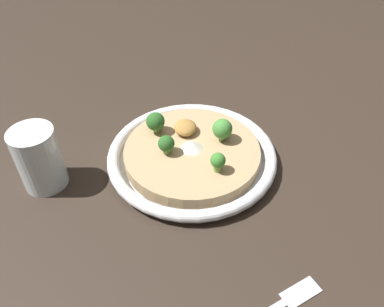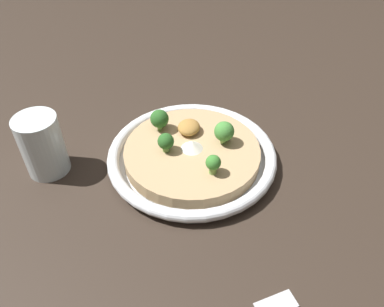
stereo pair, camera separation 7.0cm
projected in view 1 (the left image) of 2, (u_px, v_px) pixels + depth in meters
The scene contains 9 objects.
ground_plane at pixel (192, 161), 0.71m from camera, with size 6.00×6.00×0.00m, color #2D231C.
risotto_bowl at pixel (192, 155), 0.70m from camera, with size 0.32×0.32×0.03m.
cheese_sprinkle at pixel (191, 145), 0.68m from camera, with size 0.04×0.04×0.02m.
crispy_onion_garnish at pixel (185, 128), 0.72m from camera, with size 0.05×0.04×0.02m.
broccoli_back at pixel (222, 129), 0.69m from camera, with size 0.04×0.04×0.04m.
broccoli_front_left at pixel (155, 122), 0.71m from camera, with size 0.04×0.04×0.04m.
broccoli_front at pixel (166, 144), 0.67m from camera, with size 0.03×0.03×0.04m.
broccoli_back_right at pixel (218, 161), 0.63m from camera, with size 0.03×0.03×0.04m.
drinking_glass at pixel (39, 159), 0.63m from camera, with size 0.08×0.08×0.11m.
Camera 1 is at (0.52, 0.06, 0.49)m, focal length 35.00 mm.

